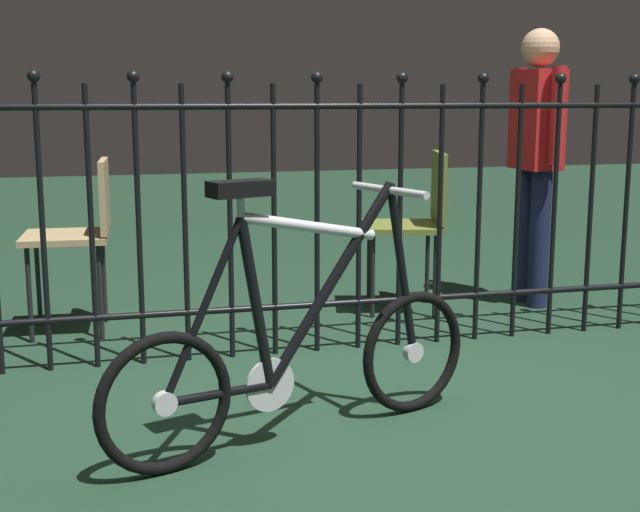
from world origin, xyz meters
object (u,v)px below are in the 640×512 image
Objects in this scene: chair_olive at (417,215)px; chair_tan at (81,226)px; person_visitor at (536,145)px; bicycle at (299,349)px.

chair_olive is 1.72m from chair_tan.
bicycle is at bearing -136.71° from person_visitor.
chair_olive is at bearing 0.11° from chair_tan.
chair_olive is 1.01× the size of chair_tan.
bicycle is 1.76m from chair_tan.
person_visitor reaches higher than chair_tan.
chair_olive is at bearing 57.67° from bicycle.
bicycle is at bearing -65.95° from chair_tan.
bicycle is at bearing -122.33° from chair_olive.
chair_tan is 2.42m from person_visitor.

